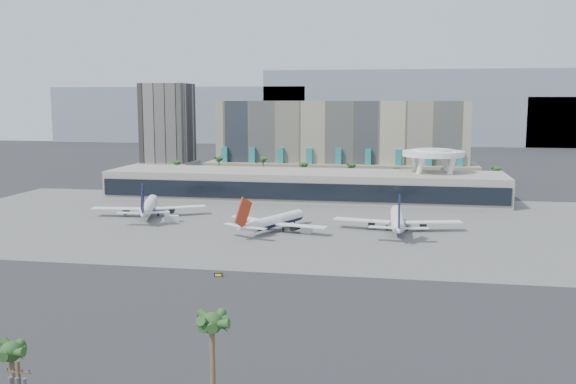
% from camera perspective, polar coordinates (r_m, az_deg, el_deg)
% --- Properties ---
extents(ground, '(900.00, 900.00, 0.00)m').
position_cam_1_polar(ground, '(172.31, -4.38, -6.15)').
color(ground, '#232326').
rests_on(ground, ground).
extents(apron_pad, '(260.00, 130.00, 0.06)m').
position_cam_1_polar(apron_pad, '(224.66, -0.85, -2.73)').
color(apron_pad, '#5B5B59').
rests_on(apron_pad, ground).
extents(mountain_ridge, '(680.00, 60.00, 70.00)m').
position_cam_1_polar(mountain_ridge, '(631.75, 8.97, 6.97)').
color(mountain_ridge, gray).
rests_on(mountain_ridge, ground).
extents(hotel, '(140.00, 30.00, 42.00)m').
position_cam_1_polar(hotel, '(338.42, 4.71, 3.81)').
color(hotel, tan).
rests_on(hotel, ground).
extents(office_tower, '(30.00, 30.00, 52.00)m').
position_cam_1_polar(office_tower, '(387.19, -10.62, 5.16)').
color(office_tower, black).
rests_on(office_tower, ground).
extents(terminal, '(170.00, 32.50, 14.50)m').
position_cam_1_polar(terminal, '(276.97, 1.32, 0.72)').
color(terminal, '#B3AB9D').
rests_on(terminal, ground).
extents(saucer_structure, '(26.00, 26.00, 21.89)m').
position_cam_1_polar(saucer_structure, '(278.80, 12.79, 3.03)').
color(saucer_structure, white).
rests_on(saucer_structure, ground).
extents(palm_row, '(157.80, 2.80, 13.10)m').
position_cam_1_polar(palm_row, '(310.17, 3.61, 2.25)').
color(palm_row, brown).
rests_on(palm_row, ground).
extents(airliner_left, '(40.59, 42.05, 14.92)m').
position_cam_1_polar(airliner_left, '(240.96, -12.29, -1.26)').
color(airliner_left, white).
rests_on(airliner_left, ground).
extents(airliner_centre, '(34.93, 35.93, 13.35)m').
position_cam_1_polar(airliner_centre, '(209.86, -1.21, -2.58)').
color(airliner_centre, white).
rests_on(airliner_centre, ground).
extents(airliner_right, '(42.19, 43.45, 14.99)m').
position_cam_1_polar(airliner_right, '(212.78, 9.70, -2.43)').
color(airliner_right, white).
rests_on(airliner_right, ground).
extents(service_vehicle_a, '(5.43, 4.11, 2.39)m').
position_cam_1_polar(service_vehicle_a, '(228.80, -10.30, -2.36)').
color(service_vehicle_a, silver).
rests_on(service_vehicle_a, ground).
extents(service_vehicle_b, '(3.93, 2.72, 1.85)m').
position_cam_1_polar(service_vehicle_b, '(206.52, 1.67, -3.45)').
color(service_vehicle_b, silver).
rests_on(service_vehicle_b, ground).
extents(taxiway_sign, '(2.09, 0.66, 0.94)m').
position_cam_1_polar(taxiway_sign, '(157.96, -6.21, -7.34)').
color(taxiway_sign, black).
rests_on(taxiway_sign, ground).
extents(near_palm_a, '(6.00, 6.00, 10.49)m').
position_cam_1_polar(near_palm_a, '(96.93, -23.35, -13.66)').
color(near_palm_a, brown).
rests_on(near_palm_a, ground).
extents(near_palm_b, '(6.00, 6.00, 15.81)m').
position_cam_1_polar(near_palm_b, '(84.68, -6.76, -12.47)').
color(near_palm_b, brown).
rests_on(near_palm_b, ground).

